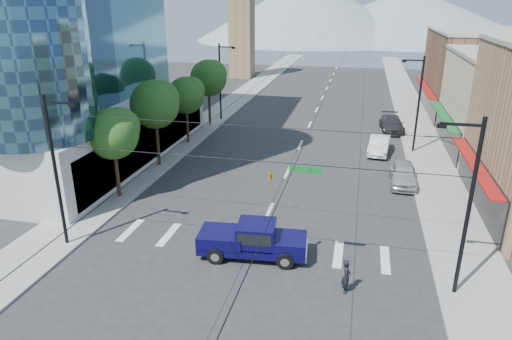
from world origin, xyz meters
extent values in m
plane|color=#28282B|center=(0.00, 0.00, 0.00)|extent=(160.00, 160.00, 0.00)
cube|color=gray|center=(-12.00, 40.00, 0.07)|extent=(4.00, 120.00, 0.15)
cube|color=gray|center=(12.00, 40.00, 0.07)|extent=(4.00, 120.00, 0.15)
cube|color=#B7B7B2|center=(-26.50, 14.00, 2.50)|extent=(29.00, 26.00, 5.00)
cube|color=brown|center=(20.00, 40.00, 5.00)|extent=(12.00, 18.00, 10.00)
cube|color=#8C6B4C|center=(-16.50, 62.00, 9.00)|extent=(4.00, 4.00, 18.00)
cone|color=gray|center=(-15.00, 150.00, 11.00)|extent=(80.00, 80.00, 22.00)
cone|color=gray|center=(20.00, 160.00, 9.00)|extent=(90.00, 90.00, 18.00)
cylinder|color=black|center=(-11.20, 6.00, 2.27)|extent=(0.28, 0.28, 4.55)
sphere|color=#1F4A18|center=(-11.20, 6.00, 4.88)|extent=(3.64, 3.64, 3.64)
sphere|color=#1F4A18|center=(-10.80, 6.30, 5.28)|extent=(2.86, 2.86, 2.86)
cylinder|color=black|center=(-11.20, 13.00, 2.55)|extent=(0.28, 0.28, 5.11)
sphere|color=#1F4A18|center=(-11.20, 13.00, 5.47)|extent=(4.09, 4.09, 4.09)
sphere|color=#1F4A18|center=(-10.80, 13.30, 5.88)|extent=(3.21, 3.21, 3.21)
cylinder|color=black|center=(-11.20, 20.00, 2.27)|extent=(0.28, 0.28, 4.55)
sphere|color=#1F4A18|center=(-11.20, 20.00, 4.88)|extent=(3.64, 3.64, 3.64)
sphere|color=#1F4A18|center=(-10.80, 20.30, 5.28)|extent=(2.86, 2.86, 2.86)
cylinder|color=black|center=(-11.20, 27.00, 2.55)|extent=(0.28, 0.28, 5.11)
sphere|color=#1F4A18|center=(-11.20, 27.00, 5.47)|extent=(4.09, 4.09, 4.09)
sphere|color=#1F4A18|center=(-10.80, 27.30, 5.88)|extent=(3.21, 3.21, 3.21)
cylinder|color=black|center=(-10.80, -1.00, 4.50)|extent=(0.20, 0.20, 9.00)
cylinder|color=black|center=(10.80, -1.00, 4.50)|extent=(0.20, 0.20, 9.00)
cylinder|color=black|center=(0.00, -1.00, 6.20)|extent=(21.60, 0.04, 0.04)
imported|color=gold|center=(1.50, -1.00, 5.15)|extent=(0.16, 0.20, 1.00)
cube|color=#0C6626|center=(3.20, -1.00, 5.95)|extent=(1.60, 0.06, 0.35)
cylinder|color=black|center=(-10.80, 30.00, 4.50)|extent=(0.20, 0.20, 9.00)
cube|color=black|center=(-9.90, 30.00, 8.60)|extent=(1.80, 0.12, 0.12)
cube|color=black|center=(-9.10, 30.00, 8.50)|extent=(0.40, 0.25, 0.18)
cylinder|color=black|center=(10.80, 22.00, 4.50)|extent=(0.20, 0.20, 9.00)
cube|color=black|center=(9.90, 22.00, 8.60)|extent=(1.80, 0.12, 0.12)
cube|color=black|center=(9.10, 22.00, 8.50)|extent=(0.40, 0.25, 0.18)
cube|color=#0B0840|center=(0.25, 0.23, 0.60)|extent=(6.20, 2.73, 0.38)
cube|color=#0B0840|center=(2.38, 0.43, 1.04)|extent=(1.94, 2.23, 0.60)
cube|color=#0B0840|center=(0.47, 0.25, 1.48)|extent=(2.26, 2.21, 1.20)
cube|color=black|center=(0.47, 0.25, 1.59)|extent=(2.04, 2.22, 0.66)
cube|color=#0B0840|center=(-1.49, 0.07, 1.10)|extent=(2.71, 2.41, 0.71)
cube|color=silver|center=(3.25, 0.51, 0.60)|extent=(0.32, 2.08, 0.38)
cube|color=silver|center=(-2.75, -0.04, 0.60)|extent=(0.32, 2.08, 0.33)
cylinder|color=black|center=(2.26, -0.63, 0.46)|extent=(0.95, 0.41, 0.92)
cylinder|color=black|center=(2.07, 1.44, 0.46)|extent=(0.95, 0.41, 0.92)
cylinder|color=black|center=(-1.56, -0.98, 0.46)|extent=(0.95, 0.41, 0.92)
cylinder|color=black|center=(-1.75, 1.09, 0.46)|extent=(0.95, 0.41, 0.92)
imported|color=black|center=(5.54, -2.00, 0.90)|extent=(0.48, 0.69, 1.80)
imported|color=#B9B9BE|center=(9.30, 13.38, 0.85)|extent=(2.07, 5.01, 1.70)
imported|color=white|center=(7.60, 21.00, 0.83)|extent=(2.25, 5.17, 1.65)
imported|color=#323235|center=(9.13, 29.36, 0.83)|extent=(2.74, 5.85, 1.65)
camera|label=1|loc=(5.53, -21.73, 13.68)|focal=32.00mm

